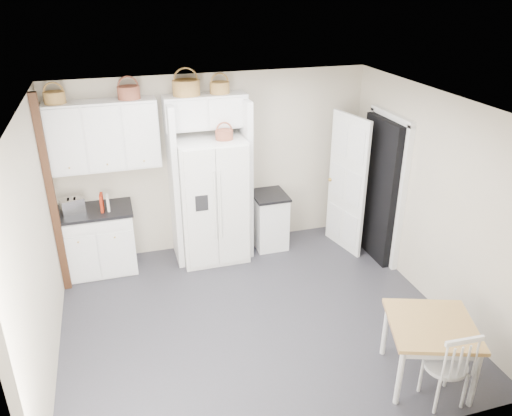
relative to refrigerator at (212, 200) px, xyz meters
name	(u,v)px	position (x,y,z in m)	size (l,w,h in m)	color
floor	(255,318)	(0.15, -1.64, -0.90)	(4.50, 4.50, 0.00)	#313036
ceiling	(254,106)	(0.15, -1.64, 1.70)	(4.50, 4.50, 0.00)	white
wall_back	(216,164)	(0.15, 0.36, 0.40)	(4.50, 4.50, 0.00)	#B7AA95
wall_left	(37,251)	(-2.10, -1.64, 0.40)	(4.00, 4.00, 0.00)	#B7AA95
wall_right	(430,199)	(2.40, -1.64, 0.40)	(4.00, 4.00, 0.00)	#B7AA95
refrigerator	(212,200)	(0.00, 0.00, 0.00)	(0.93, 0.75, 1.80)	white
base_cab_left	(98,241)	(-1.61, 0.06, -0.45)	(0.96, 0.61, 0.89)	white
base_cab_right	(269,221)	(0.88, 0.06, -0.49)	(0.46, 0.55, 0.81)	white
dining_table	(427,351)	(1.54, -3.09, -0.56)	(0.82, 0.82, 0.69)	#9B6843
windsor_chair	(446,366)	(1.53, -3.39, -0.47)	(0.41, 0.38, 0.85)	white
counter_left	(94,211)	(-1.61, 0.06, 0.01)	(1.00, 0.65, 0.04)	black
counter_right	(270,195)	(0.88, 0.06, -0.07)	(0.50, 0.59, 0.04)	black
toaster	(72,206)	(-1.86, 0.02, 0.13)	(0.29, 0.17, 0.20)	silver
cookbook_red	(102,203)	(-1.49, -0.02, 0.15)	(0.04, 0.16, 0.24)	maroon
cookbook_cream	(108,203)	(-1.41, -0.02, 0.14)	(0.03, 0.14, 0.21)	beige
basket_upper_a	(55,98)	(-1.87, 0.19, 1.52)	(0.26, 0.26, 0.15)	olive
basket_upper_c	(129,93)	(-0.98, 0.19, 1.53)	(0.28, 0.28, 0.16)	brown
basket_bridge_a	(186,88)	(-0.24, 0.19, 1.55)	(0.36, 0.36, 0.20)	olive
basket_bridge_b	(220,88)	(0.21, 0.19, 1.53)	(0.27, 0.27, 0.15)	olive
basket_fridge_b	(224,135)	(0.19, -0.10, 0.96)	(0.24, 0.24, 0.13)	brown
upper_cabinet	(104,135)	(-1.35, 0.19, 1.00)	(1.40, 0.34, 0.90)	white
bridge_cabinet	(205,111)	(0.00, 0.19, 1.23)	(1.12, 0.34, 0.45)	white
fridge_panel_left	(174,185)	(-0.51, 0.06, 0.25)	(0.08, 0.60, 2.30)	white
fridge_panel_right	(245,178)	(0.51, 0.06, 0.25)	(0.08, 0.60, 2.30)	white
trim_post	(52,198)	(-2.05, -0.29, 0.40)	(0.09, 0.09, 2.60)	#3D1C11
doorway_void	(380,190)	(2.31, -0.64, 0.13)	(0.18, 0.85, 2.05)	black
door_slab	(347,184)	(1.95, -0.30, 0.13)	(0.80, 0.04, 2.05)	white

